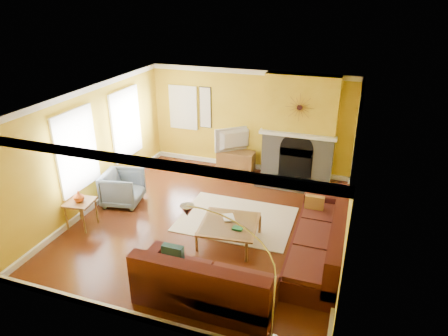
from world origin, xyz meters
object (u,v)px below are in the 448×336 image
at_px(media_console, 236,161).
at_px(side_table, 82,214).
at_px(coffee_table, 229,232).
at_px(armchair, 123,188).
at_px(arc_lamp, 234,280).
at_px(sectional_sofa, 255,236).

distance_m(media_console, side_table, 4.34).
bearing_deg(coffee_table, media_console, 105.23).
bearing_deg(side_table, coffee_table, 8.33).
xyz_separation_m(media_console, armchair, (-1.90, -2.61, 0.11)).
distance_m(armchair, arc_lamp, 4.66).
bearing_deg(arc_lamp, sectional_sofa, 96.01).
bearing_deg(sectional_sofa, side_table, -177.78).
bearing_deg(coffee_table, arc_lamp, -70.21).
relative_size(armchair, arc_lamp, 0.42).
relative_size(coffee_table, side_table, 1.85).
height_order(media_console, armchair, armchair).
xyz_separation_m(armchair, arc_lamp, (3.59, -2.90, 0.62)).
xyz_separation_m(coffee_table, side_table, (-3.08, -0.45, 0.08)).
relative_size(sectional_sofa, side_table, 6.13).
bearing_deg(side_table, sectional_sofa, 2.22).
relative_size(coffee_table, armchair, 1.28).
bearing_deg(coffee_table, sectional_sofa, -27.46).
bearing_deg(armchair, arc_lamp, -139.46).
distance_m(coffee_table, media_console, 3.42).
height_order(coffee_table, arc_lamp, arc_lamp).
bearing_deg(sectional_sofa, armchair, 163.62).
height_order(media_console, arc_lamp, arc_lamp).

